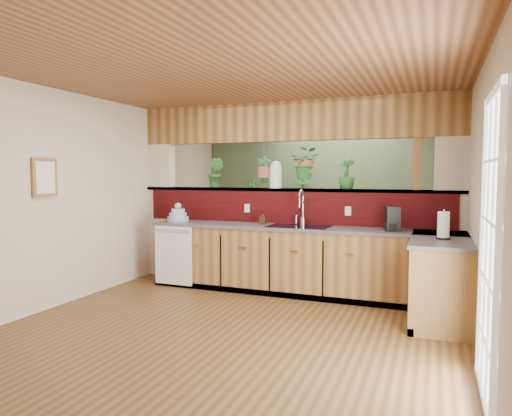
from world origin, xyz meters
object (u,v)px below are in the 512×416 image
at_px(glass_jar, 276,175).
at_px(soap_dispenser, 263,218).
at_px(shelving_console, 275,232).
at_px(coffee_maker, 392,220).
at_px(faucet, 302,206).
at_px(paper_towel, 443,226).
at_px(dish_stack, 178,215).

bearing_deg(glass_jar, soap_dispenser, -105.35).
bearing_deg(shelving_console, coffee_maker, -34.93).
relative_size(soap_dispenser, glass_jar, 0.45).
distance_m(faucet, shelving_console, 2.48).
distance_m(paper_towel, glass_jar, 2.47).
bearing_deg(dish_stack, soap_dispenser, 3.22).
bearing_deg(soap_dispenser, paper_towel, -16.09).
height_order(faucet, coffee_maker, faucet).
relative_size(soap_dispenser, coffee_maker, 0.59).
bearing_deg(shelving_console, paper_towel, -34.87).
bearing_deg(paper_towel, glass_jar, 156.51).
bearing_deg(dish_stack, shelving_console, 72.31).
xyz_separation_m(faucet, glass_jar, (-0.45, 0.22, 0.42)).
bearing_deg(coffee_maker, shelving_console, 119.55).
relative_size(dish_stack, glass_jar, 0.81).
height_order(coffee_maker, paper_towel, paper_towel).
bearing_deg(glass_jar, faucet, -26.26).
relative_size(soap_dispenser, shelving_console, 0.10).
bearing_deg(soap_dispenser, glass_jar, 74.65).
xyz_separation_m(paper_towel, glass_jar, (-2.21, 0.96, 0.54)).
distance_m(coffee_maker, shelving_console, 3.29).
height_order(coffee_maker, shelving_console, coffee_maker).
xyz_separation_m(soap_dispenser, coffee_maker, (1.72, -0.09, 0.05)).
bearing_deg(dish_stack, glass_jar, 15.09).
xyz_separation_m(paper_towel, shelving_console, (-2.87, 2.86, -0.54)).
xyz_separation_m(glass_jar, shelving_console, (-0.66, 1.90, -1.08)).
relative_size(dish_stack, soap_dispenser, 1.79).
distance_m(coffee_maker, glass_jar, 1.77).
relative_size(faucet, dish_stack, 1.57).
distance_m(dish_stack, paper_towel, 3.64).
bearing_deg(faucet, paper_towel, -22.77).
xyz_separation_m(dish_stack, shelving_console, (0.73, 2.27, -0.48)).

